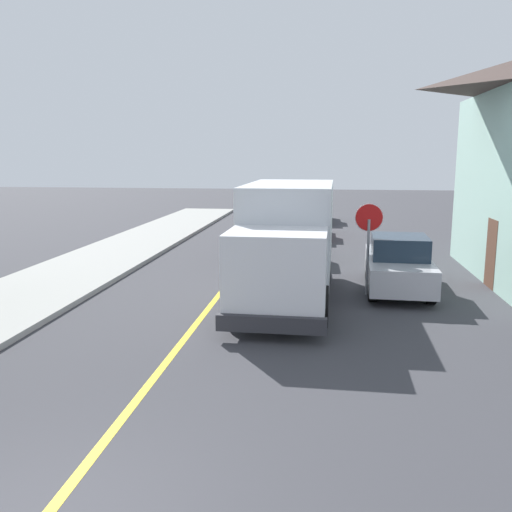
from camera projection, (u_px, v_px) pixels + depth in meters
name	position (u px, v px, depth m)	size (l,w,h in m)	color
centre_line_yellow	(217.00, 297.00, 15.64)	(0.16, 56.00, 0.01)	gold
box_truck	(288.00, 236.00, 15.26)	(2.51, 7.22, 3.20)	silver
parked_car_near	(289.00, 239.00, 21.13)	(1.92, 4.45, 1.67)	black
parked_car_mid	(304.00, 220.00, 27.20)	(1.81, 4.40, 1.67)	maroon
parked_car_far	(315.00, 208.00, 33.36)	(1.87, 4.43, 1.67)	silver
parked_van_across	(398.00, 265.00, 16.27)	(1.96, 4.46, 1.67)	#B7B7BC
stop_sign	(369.00, 231.00, 15.63)	(0.80, 0.10, 2.65)	gray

